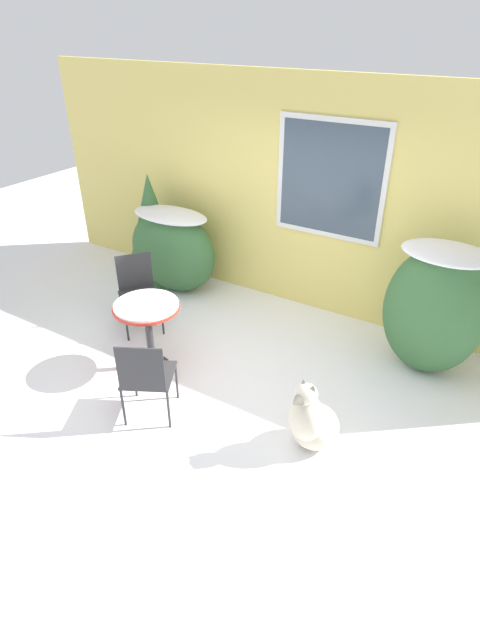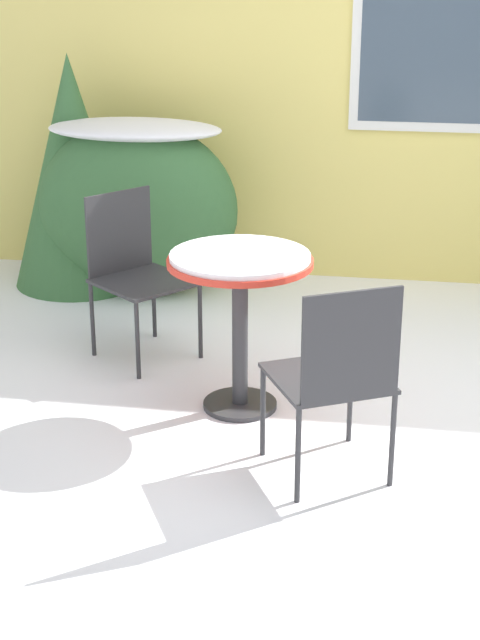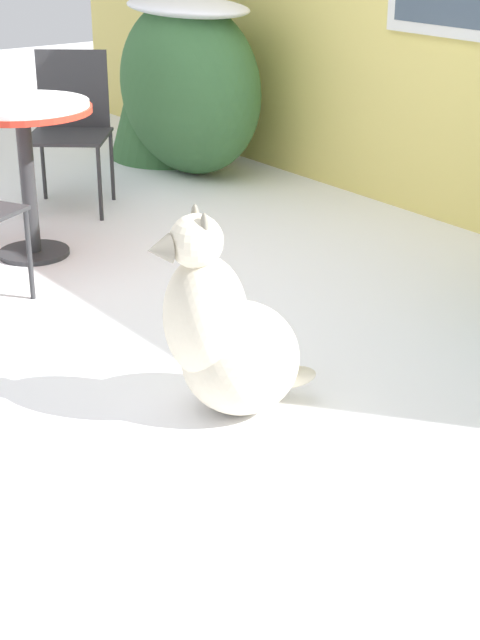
# 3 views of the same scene
# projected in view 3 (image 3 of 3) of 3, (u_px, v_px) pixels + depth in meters

# --- Properties ---
(ground_plane) EXTENTS (16.00, 16.00, 0.00)m
(ground_plane) POSITION_uv_depth(u_px,v_px,m) (104.00, 300.00, 4.56)
(ground_plane) COLOR white
(shrub_left) EXTENTS (1.31, 0.71, 1.14)m
(shrub_left) POSITION_uv_depth(u_px,v_px,m) (188.00, 82.00, 6.47)
(shrub_left) COLOR #386638
(shrub_left) RESTS_ON ground_plane
(evergreen_bush) EXTENTS (0.86, 0.86, 1.53)m
(evergreen_bush) POSITION_uv_depth(u_px,v_px,m) (168.00, 48.00, 6.83)
(evergreen_bush) COLOR #386638
(evergreen_bush) RESTS_ON ground_plane
(patio_table) EXTENTS (0.70, 0.70, 0.80)m
(patio_table) POSITION_uv_depth(u_px,v_px,m) (24.00, 133.00, 4.88)
(patio_table) COLOR #2D2D30
(patio_table) RESTS_ON ground_plane
(patio_chair_near_table) EXTENTS (0.65, 0.65, 0.91)m
(patio_chair_near_table) POSITION_uv_depth(u_px,v_px,m) (70.00, 123.00, 5.78)
(patio_chair_near_table) COLOR #2D2D30
(patio_chair_near_table) RESTS_ON ground_plane
(dog) EXTENTS (0.54, 0.63, 0.78)m
(dog) POSITION_uv_depth(u_px,v_px,m) (226.00, 338.00, 3.46)
(dog) COLOR beige
(dog) RESTS_ON ground_plane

